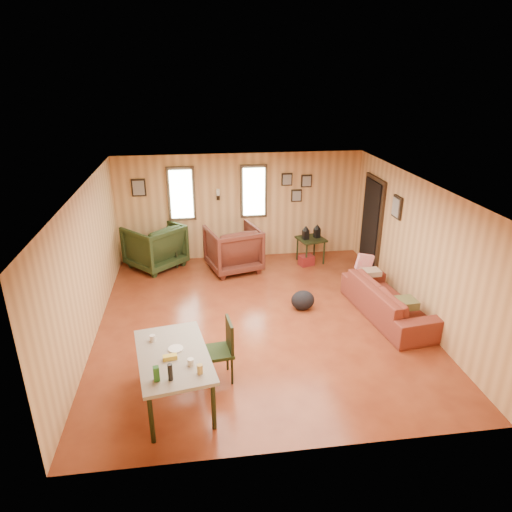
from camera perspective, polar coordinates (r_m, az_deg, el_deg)
The scene contains 11 objects.
room at distance 7.83m, azimuth 1.35°, elevation 0.77°, with size 5.54×6.04×2.44m.
sofa at distance 8.34m, azimuth 16.36°, elevation -4.72°, with size 2.13×0.62×0.83m, color maroon.
recliner_brown at distance 9.85m, azimuth -2.87°, elevation 1.21°, with size 1.05×0.98×1.08m, color #502218.
recliner_green at distance 10.23m, azimuth -12.55°, elevation 1.48°, with size 1.04×0.98×1.07m, color #243217.
end_table at distance 10.40m, azimuth -10.73°, elevation 1.39°, with size 0.78×0.75×0.78m.
side_table at distance 10.29m, azimuth 6.91°, elevation 2.37°, with size 0.67×0.67×0.88m.
cooler at distance 10.28m, azimuth 6.31°, elevation -0.55°, with size 0.36×0.30×0.22m.
backpack at distance 8.38m, azimuth 5.87°, elevation -5.53°, with size 0.45×0.35×0.37m.
sofa_pillows at distance 8.53m, azimuth 15.70°, elevation -3.35°, with size 0.51×1.80×0.37m.
dining_table at distance 6.02m, azimuth -10.29°, elevation -12.57°, with size 1.11×1.58×0.95m.
dining_chair at distance 6.46m, azimuth -4.22°, elevation -11.27°, with size 0.46×0.46×0.92m.
Camera 1 is at (-1.00, -6.92, 4.08)m, focal length 32.00 mm.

